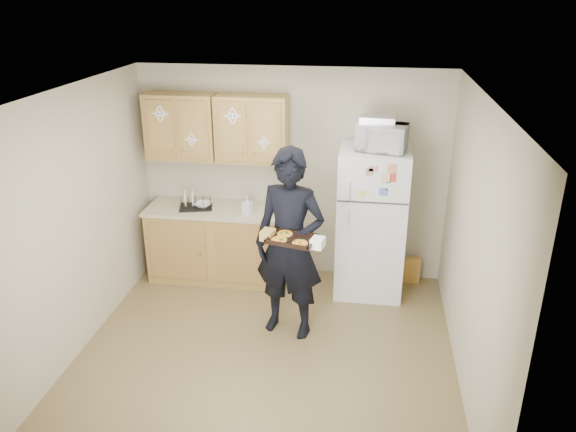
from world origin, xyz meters
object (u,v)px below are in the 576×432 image
(baking_tray, at_px, (292,240))
(microwave, at_px, (382,137))
(person, at_px, (290,245))
(refrigerator, at_px, (371,222))
(dish_rack, at_px, (196,202))

(baking_tray, xyz_separation_m, microwave, (0.77, 1.22, 0.68))
(person, bearing_deg, refrigerator, 64.12)
(refrigerator, xyz_separation_m, person, (-0.78, -0.97, 0.12))
(refrigerator, bearing_deg, baking_tray, -119.43)
(baking_tray, relative_size, microwave, 0.84)
(person, distance_m, dish_rack, 1.60)
(refrigerator, distance_m, dish_rack, 2.04)
(baking_tray, xyz_separation_m, dish_rack, (-1.32, 1.29, -0.19))
(refrigerator, bearing_deg, dish_rack, 179.37)
(refrigerator, bearing_deg, microwave, -39.81)
(microwave, bearing_deg, baking_tray, -111.02)
(person, xyz_separation_m, dish_rack, (-1.26, 1.00, 0.01))
(person, relative_size, microwave, 3.79)
(baking_tray, relative_size, dish_rack, 1.15)
(refrigerator, height_order, dish_rack, refrigerator)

